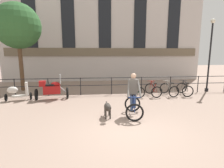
{
  "coord_description": "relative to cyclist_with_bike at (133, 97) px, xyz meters",
  "views": [
    {
      "loc": [
        -1.13,
        -5.23,
        2.48
      ],
      "look_at": [
        -0.23,
        2.86,
        1.05
      ],
      "focal_mm": 28.0,
      "sensor_mm": 36.0,
      "label": 1
    }
  ],
  "objects": [
    {
      "name": "parked_bicycle_far_end",
      "position": [
        3.9,
        3.11,
        -0.41
      ],
      "size": [
        0.84,
        1.2,
        0.86
      ],
      "rotation": [
        0.0,
        0.0,
        2.97
      ],
      "color": "black",
      "rests_on": "ground_plane"
    },
    {
      "name": "parked_motorcycle",
      "position": [
        -3.85,
        2.95,
        -0.2
      ],
      "size": [
        1.8,
        0.87,
        1.35
      ],
      "rotation": [
        0.0,
        0.0,
        1.72
      ],
      "color": "black",
      "rests_on": "ground_plane"
    },
    {
      "name": "parked_bicycle_mid_left",
      "position": [
        1.94,
        3.11,
        -0.41
      ],
      "size": [
        0.72,
        1.14,
        0.86
      ],
      "rotation": [
        0.0,
        0.0,
        3.19
      ],
      "color": "black",
      "rests_on": "ground_plane"
    },
    {
      "name": "parked_bicycle_near_lamp",
      "position": [
        0.95,
        3.11,
        -0.41
      ],
      "size": [
        0.66,
        1.11,
        0.86
      ],
      "rotation": [
        0.0,
        0.0,
        3.15
      ],
      "color": "black",
      "rests_on": "ground_plane"
    },
    {
      "name": "street_lamp",
      "position": [
        5.9,
        3.93,
        1.81
      ],
      "size": [
        0.28,
        0.28,
        4.61
      ],
      "color": "black",
      "rests_on": "ground_plane"
    },
    {
      "name": "canal_railing",
      "position": [
        -0.47,
        3.77,
        -0.05
      ],
      "size": [
        15.05,
        0.05,
        1.05
      ],
      "color": "black",
      "rests_on": "ground_plane"
    },
    {
      "name": "parked_bicycle_mid_right",
      "position": [
        2.92,
        3.11,
        -0.41
      ],
      "size": [
        0.79,
        1.18,
        0.86
      ],
      "rotation": [
        0.0,
        0.0,
        3.26
      ],
      "color": "black",
      "rests_on": "ground_plane"
    },
    {
      "name": "ground_plane",
      "position": [
        -0.47,
        -1.43,
        -0.76
      ],
      "size": [
        60.0,
        60.0,
        0.0
      ],
      "primitive_type": "plane",
      "color": "gray"
    },
    {
      "name": "tree_canalside_left",
      "position": [
        -6.33,
        5.56,
        3.43
      ],
      "size": [
        2.89,
        2.89,
        5.66
      ],
      "color": "brown",
      "rests_on": "ground_plane"
    },
    {
      "name": "dog",
      "position": [
        -1.05,
        -0.2,
        -0.35
      ],
      "size": [
        0.27,
        0.99,
        0.6
      ],
      "rotation": [
        0.0,
        0.0,
        0.02
      ],
      "color": "#332D28",
      "rests_on": "ground_plane"
    },
    {
      "name": "parked_scooter",
      "position": [
        -5.61,
        2.88,
        -0.3
      ],
      "size": [
        1.33,
        0.64,
        0.96
      ],
      "rotation": [
        0.0,
        0.0,
        1.76
      ],
      "color": "black",
      "rests_on": "ground_plane"
    },
    {
      "name": "building_facade",
      "position": [
        -0.47,
        9.56,
        4.11
      ],
      "size": [
        18.0,
        0.72,
        9.79
      ],
      "color": "beige",
      "rests_on": "ground_plane"
    },
    {
      "name": "cyclist_with_bike",
      "position": [
        0.0,
        0.0,
        0.0
      ],
      "size": [
        0.85,
        1.26,
        1.7
      ],
      "rotation": [
        0.0,
        0.0,
        -0.15
      ],
      "color": "black",
      "rests_on": "ground_plane"
    }
  ]
}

